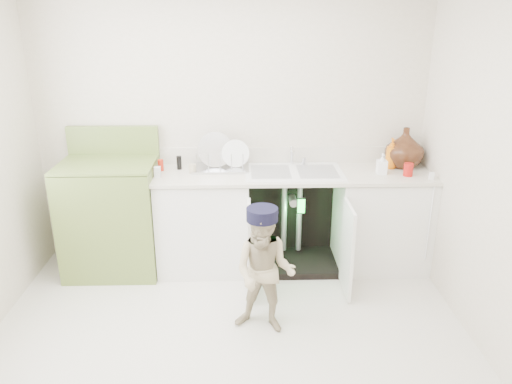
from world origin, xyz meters
TOP-DOWN VIEW (x-y plane):
  - ground at (0.00, 0.00)m, footprint 3.50×3.50m
  - room_shell at (0.00, 0.00)m, footprint 6.00×5.50m
  - counter_run at (0.59, 1.21)m, footprint 2.44×1.02m
  - avocado_stove at (-1.06, 1.18)m, footprint 0.81×0.65m
  - repair_worker at (0.25, 0.21)m, footprint 0.63×0.90m

SIDE VIEW (x-z plane):
  - ground at x=0.00m, z-range 0.00..0.00m
  - counter_run at x=0.59m, z-range -0.15..1.11m
  - repair_worker at x=0.25m, z-range 0.01..0.96m
  - avocado_stove at x=-1.06m, z-range -0.11..1.15m
  - room_shell at x=0.00m, z-range 0.62..1.88m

